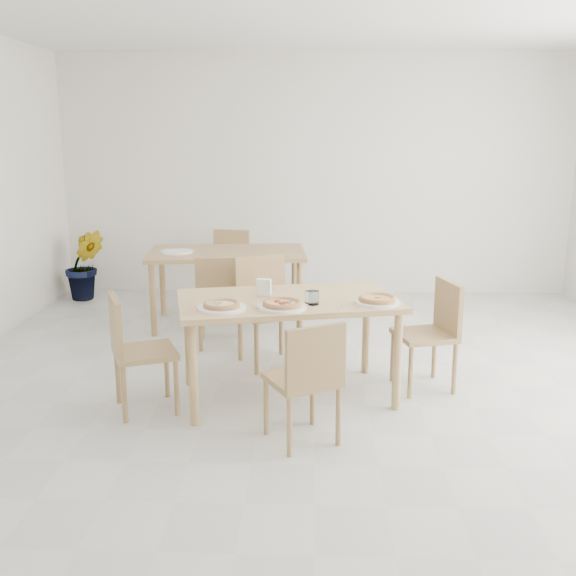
{
  "coord_description": "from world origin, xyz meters",
  "views": [
    {
      "loc": [
        -0.02,
        -4.51,
        1.94
      ],
      "look_at": [
        -0.2,
        0.17,
        0.83
      ],
      "focal_mm": 42.0,
      "sensor_mm": 36.0,
      "label": 1
    }
  ],
  "objects_px": {
    "plate_empty": "(177,252)",
    "tumbler_a": "(313,298)",
    "main_table": "(288,309)",
    "second_table": "(227,259)",
    "chair_west": "(133,345)",
    "pizza_mushroom": "(222,305)",
    "chair_east": "(434,327)",
    "potted_plant": "(85,265)",
    "tumbler_b": "(310,297)",
    "chair_back_s": "(220,295)",
    "chair_back_n": "(229,262)",
    "chair_north": "(265,302)",
    "plate_margherita": "(377,302)",
    "napkin_holder": "(264,288)",
    "chair_south": "(307,375)",
    "plate_pepperoni": "(282,307)",
    "plate_mushroom": "(222,308)",
    "pizza_margherita": "(377,299)",
    "pizza_pepperoni": "(282,303)"
  },
  "relations": [
    {
      "from": "plate_empty",
      "to": "tumbler_a",
      "type": "bearing_deg",
      "value": -55.57
    },
    {
      "from": "main_table",
      "to": "second_table",
      "type": "distance_m",
      "value": 2.0
    },
    {
      "from": "chair_west",
      "to": "pizza_mushroom",
      "type": "bearing_deg",
      "value": -114.04
    },
    {
      "from": "main_table",
      "to": "chair_west",
      "type": "height_order",
      "value": "chair_west"
    },
    {
      "from": "chair_east",
      "to": "potted_plant",
      "type": "relative_size",
      "value": 1.02
    },
    {
      "from": "tumbler_a",
      "to": "potted_plant",
      "type": "relative_size",
      "value": 0.12
    },
    {
      "from": "tumbler_b",
      "to": "chair_back_s",
      "type": "relative_size",
      "value": 0.1
    },
    {
      "from": "chair_back_n",
      "to": "pizza_mushroom",
      "type": "bearing_deg",
      "value": -75.81
    },
    {
      "from": "chair_north",
      "to": "plate_margherita",
      "type": "bearing_deg",
      "value": -72.21
    },
    {
      "from": "napkin_holder",
      "to": "potted_plant",
      "type": "bearing_deg",
      "value": 138.83
    },
    {
      "from": "chair_west",
      "to": "chair_south",
      "type": "bearing_deg",
      "value": -134.56
    },
    {
      "from": "main_table",
      "to": "chair_back_s",
      "type": "height_order",
      "value": "chair_back_s"
    },
    {
      "from": "plate_pepperoni",
      "to": "tumbler_b",
      "type": "height_order",
      "value": "tumbler_b"
    },
    {
      "from": "plate_mushroom",
      "to": "pizza_mushroom",
      "type": "distance_m",
      "value": 0.02
    },
    {
      "from": "pizza_mushroom",
      "to": "tumbler_a",
      "type": "relative_size",
      "value": 3.3
    },
    {
      "from": "tumbler_b",
      "to": "napkin_holder",
      "type": "bearing_deg",
      "value": 152.59
    },
    {
      "from": "plate_empty",
      "to": "chair_east",
      "type": "bearing_deg",
      "value": -34.57
    },
    {
      "from": "chair_south",
      "to": "chair_back_s",
      "type": "bearing_deg",
      "value": -95.59
    },
    {
      "from": "plate_mushroom",
      "to": "pizza_margherita",
      "type": "bearing_deg",
      "value": 10.76
    },
    {
      "from": "chair_west",
      "to": "second_table",
      "type": "height_order",
      "value": "chair_west"
    },
    {
      "from": "chair_north",
      "to": "plate_pepperoni",
      "type": "height_order",
      "value": "chair_north"
    },
    {
      "from": "chair_west",
      "to": "pizza_margherita",
      "type": "relative_size",
      "value": 2.46
    },
    {
      "from": "plate_pepperoni",
      "to": "pizza_mushroom",
      "type": "xyz_separation_m",
      "value": [
        -0.41,
        -0.05,
        0.02
      ]
    },
    {
      "from": "chair_back_s",
      "to": "chair_back_n",
      "type": "height_order",
      "value": "chair_back_s"
    },
    {
      "from": "second_table",
      "to": "plate_empty",
      "type": "relative_size",
      "value": 5.05
    },
    {
      "from": "tumbler_b",
      "to": "potted_plant",
      "type": "xyz_separation_m",
      "value": [
        -2.61,
        2.96,
        -0.39
      ]
    },
    {
      "from": "pizza_mushroom",
      "to": "tumbler_a",
      "type": "height_order",
      "value": "tumbler_a"
    },
    {
      "from": "pizza_pepperoni",
      "to": "second_table",
      "type": "xyz_separation_m",
      "value": [
        -0.65,
        2.15,
        -0.11
      ]
    },
    {
      "from": "tumbler_b",
      "to": "chair_back_s",
      "type": "height_order",
      "value": "chair_back_s"
    },
    {
      "from": "chair_south",
      "to": "chair_north",
      "type": "bearing_deg",
      "value": -104.92
    },
    {
      "from": "chair_west",
      "to": "chair_back_s",
      "type": "height_order",
      "value": "chair_back_s"
    },
    {
      "from": "pizza_mushroom",
      "to": "plate_empty",
      "type": "distance_m",
      "value": 2.23
    },
    {
      "from": "plate_mushroom",
      "to": "plate_empty",
      "type": "height_order",
      "value": "same"
    },
    {
      "from": "chair_south",
      "to": "plate_empty",
      "type": "xyz_separation_m",
      "value": [
        -1.31,
        2.57,
        0.29
      ]
    },
    {
      "from": "chair_north",
      "to": "second_table",
      "type": "height_order",
      "value": "chair_north"
    },
    {
      "from": "plate_mushroom",
      "to": "plate_empty",
      "type": "relative_size",
      "value": 1.04
    },
    {
      "from": "plate_margherita",
      "to": "tumbler_a",
      "type": "relative_size",
      "value": 3.21
    },
    {
      "from": "main_table",
      "to": "napkin_holder",
      "type": "height_order",
      "value": "napkin_holder"
    },
    {
      "from": "pizza_pepperoni",
      "to": "pizza_mushroom",
      "type": "bearing_deg",
      "value": -173.58
    },
    {
      "from": "pizza_mushroom",
      "to": "second_table",
      "type": "xyz_separation_m",
      "value": [
        -0.24,
        2.19,
        -0.11
      ]
    },
    {
      "from": "napkin_holder",
      "to": "second_table",
      "type": "height_order",
      "value": "napkin_holder"
    },
    {
      "from": "chair_back_n",
      "to": "plate_margherita",
      "type": "bearing_deg",
      "value": -55.53
    },
    {
      "from": "chair_back_n",
      "to": "pizza_pepperoni",
      "type": "bearing_deg",
      "value": -68.07
    },
    {
      "from": "napkin_holder",
      "to": "chair_north",
      "type": "bearing_deg",
      "value": 102.98
    },
    {
      "from": "chair_east",
      "to": "chair_back_n",
      "type": "height_order",
      "value": "chair_back_n"
    },
    {
      "from": "plate_margherita",
      "to": "plate_empty",
      "type": "height_order",
      "value": "same"
    },
    {
      "from": "tumbler_a",
      "to": "plate_empty",
      "type": "distance_m",
      "value": 2.38
    },
    {
      "from": "potted_plant",
      "to": "plate_pepperoni",
      "type": "bearing_deg",
      "value": -52.04
    },
    {
      "from": "plate_pepperoni",
      "to": "pizza_mushroom",
      "type": "relative_size",
      "value": 1.02
    },
    {
      "from": "chair_north",
      "to": "chair_east",
      "type": "distance_m",
      "value": 1.42
    }
  ]
}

